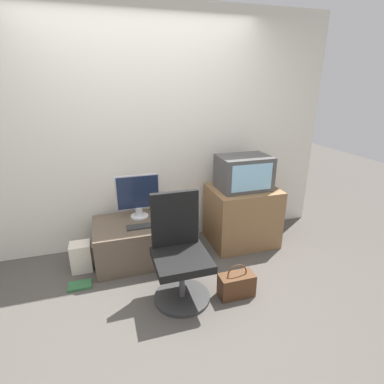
{
  "coord_description": "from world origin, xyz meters",
  "views": [
    {
      "loc": [
        -0.47,
        -1.98,
        1.83
      ],
      "look_at": [
        0.45,
        1.0,
        0.68
      ],
      "focal_mm": 28.0,
      "sensor_mm": 36.0,
      "label": 1
    }
  ],
  "objects_px": {
    "crt_tv": "(244,173)",
    "handbag": "(236,285)",
    "office_chair": "(180,256)",
    "mouse": "(167,221)",
    "main_monitor": "(138,196)",
    "cardboard_box_lower": "(81,257)",
    "keyboard": "(145,226)",
    "book": "(80,285)"
  },
  "relations": [
    {
      "from": "mouse",
      "to": "office_chair",
      "type": "xyz_separation_m",
      "value": [
        -0.03,
        -0.61,
        -0.05
      ]
    },
    {
      "from": "main_monitor",
      "to": "crt_tv",
      "type": "height_order",
      "value": "crt_tv"
    },
    {
      "from": "crt_tv",
      "to": "book",
      "type": "relative_size",
      "value": 2.66
    },
    {
      "from": "handbag",
      "to": "crt_tv",
      "type": "bearing_deg",
      "value": 62.49
    },
    {
      "from": "crt_tv",
      "to": "cardboard_box_lower",
      "type": "bearing_deg",
      "value": -178.32
    },
    {
      "from": "main_monitor",
      "to": "mouse",
      "type": "distance_m",
      "value": 0.42
    },
    {
      "from": "keyboard",
      "to": "book",
      "type": "bearing_deg",
      "value": -162.51
    },
    {
      "from": "office_chair",
      "to": "book",
      "type": "distance_m",
      "value": 1.04
    },
    {
      "from": "office_chair",
      "to": "mouse",
      "type": "bearing_deg",
      "value": 87.53
    },
    {
      "from": "main_monitor",
      "to": "keyboard",
      "type": "bearing_deg",
      "value": -85.74
    },
    {
      "from": "mouse",
      "to": "crt_tv",
      "type": "height_order",
      "value": "crt_tv"
    },
    {
      "from": "crt_tv",
      "to": "book",
      "type": "xyz_separation_m",
      "value": [
        -1.83,
        -0.34,
        -0.86
      ]
    },
    {
      "from": "keyboard",
      "to": "book",
      "type": "relative_size",
      "value": 1.7
    },
    {
      "from": "office_chair",
      "to": "handbag",
      "type": "bearing_deg",
      "value": -18.94
    },
    {
      "from": "main_monitor",
      "to": "cardboard_box_lower",
      "type": "height_order",
      "value": "main_monitor"
    },
    {
      "from": "keyboard",
      "to": "office_chair",
      "type": "bearing_deg",
      "value": -70.29
    },
    {
      "from": "keyboard",
      "to": "cardboard_box_lower",
      "type": "bearing_deg",
      "value": 173.74
    },
    {
      "from": "office_chair",
      "to": "book",
      "type": "bearing_deg",
      "value": 156.67
    },
    {
      "from": "keyboard",
      "to": "cardboard_box_lower",
      "type": "distance_m",
      "value": 0.72
    },
    {
      "from": "main_monitor",
      "to": "book",
      "type": "distance_m",
      "value": 1.04
    },
    {
      "from": "main_monitor",
      "to": "crt_tv",
      "type": "relative_size",
      "value": 0.84
    },
    {
      "from": "keyboard",
      "to": "office_chair",
      "type": "distance_m",
      "value": 0.63
    },
    {
      "from": "crt_tv",
      "to": "cardboard_box_lower",
      "type": "relative_size",
      "value": 1.9
    },
    {
      "from": "handbag",
      "to": "main_monitor",
      "type": "bearing_deg",
      "value": 125.21
    },
    {
      "from": "mouse",
      "to": "cardboard_box_lower",
      "type": "xyz_separation_m",
      "value": [
        -0.89,
        0.05,
        -0.3
      ]
    },
    {
      "from": "main_monitor",
      "to": "book",
      "type": "relative_size",
      "value": 2.23
    },
    {
      "from": "mouse",
      "to": "office_chair",
      "type": "height_order",
      "value": "office_chair"
    },
    {
      "from": "book",
      "to": "cardboard_box_lower",
      "type": "bearing_deg",
      "value": 86.54
    },
    {
      "from": "keyboard",
      "to": "cardboard_box_lower",
      "type": "height_order",
      "value": "keyboard"
    },
    {
      "from": "mouse",
      "to": "crt_tv",
      "type": "distance_m",
      "value": 1.02
    },
    {
      "from": "crt_tv",
      "to": "handbag",
      "type": "height_order",
      "value": "crt_tv"
    },
    {
      "from": "book",
      "to": "keyboard",
      "type": "bearing_deg",
      "value": 17.49
    },
    {
      "from": "handbag",
      "to": "book",
      "type": "height_order",
      "value": "handbag"
    },
    {
      "from": "keyboard",
      "to": "office_chair",
      "type": "relative_size",
      "value": 0.39
    },
    {
      "from": "office_chair",
      "to": "main_monitor",
      "type": "bearing_deg",
      "value": 105.3
    },
    {
      "from": "main_monitor",
      "to": "cardboard_box_lower",
      "type": "relative_size",
      "value": 1.6
    },
    {
      "from": "crt_tv",
      "to": "keyboard",
      "type": "bearing_deg",
      "value": -173.82
    },
    {
      "from": "handbag",
      "to": "office_chair",
      "type": "bearing_deg",
      "value": 161.06
    },
    {
      "from": "cardboard_box_lower",
      "to": "book",
      "type": "bearing_deg",
      "value": -93.46
    },
    {
      "from": "office_chair",
      "to": "book",
      "type": "relative_size",
      "value": 4.39
    },
    {
      "from": "keyboard",
      "to": "crt_tv",
      "type": "bearing_deg",
      "value": 6.18
    },
    {
      "from": "main_monitor",
      "to": "crt_tv",
      "type": "distance_m",
      "value": 1.2
    }
  ]
}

